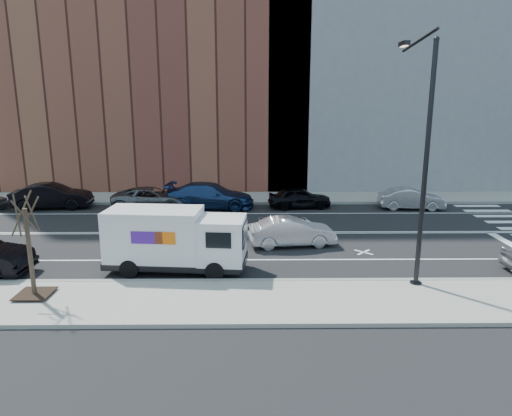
{
  "coord_description": "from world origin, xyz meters",
  "views": [
    {
      "loc": [
        0.75,
        -23.59,
        6.92
      ],
      "look_at": [
        0.98,
        -0.11,
        1.4
      ],
      "focal_mm": 32.0,
      "sensor_mm": 36.0,
      "label": 1
    }
  ],
  "objects": [
    {
      "name": "ground",
      "position": [
        0.0,
        0.0,
        0.0
      ],
      "size": [
        120.0,
        120.0,
        0.0
      ],
      "primitive_type": "plane",
      "color": "black",
      "rests_on": "ground"
    },
    {
      "name": "sidewalk_near",
      "position": [
        0.0,
        -8.8,
        0.07
      ],
      "size": [
        44.0,
        3.6,
        0.15
      ],
      "primitive_type": "cube",
      "color": "gray",
      "rests_on": "ground"
    },
    {
      "name": "sidewalk_far",
      "position": [
        0.0,
        8.8,
        0.07
      ],
      "size": [
        44.0,
        3.6,
        0.15
      ],
      "primitive_type": "cube",
      "color": "gray",
      "rests_on": "ground"
    },
    {
      "name": "curb_near",
      "position": [
        0.0,
        -7.0,
        0.08
      ],
      "size": [
        44.0,
        0.25,
        0.17
      ],
      "primitive_type": "cube",
      "color": "gray",
      "rests_on": "ground"
    },
    {
      "name": "curb_far",
      "position": [
        0.0,
        7.0,
        0.08
      ],
      "size": [
        44.0,
        0.25,
        0.17
      ],
      "primitive_type": "cube",
      "color": "gray",
      "rests_on": "ground"
    },
    {
      "name": "road_markings",
      "position": [
        0.0,
        0.0,
        0.0
      ],
      "size": [
        40.0,
        8.6,
        0.01
      ],
      "primitive_type": null,
      "color": "white",
      "rests_on": "ground"
    },
    {
      "name": "bldg_brick",
      "position": [
        -8.0,
        15.6,
        11.0
      ],
      "size": [
        26.0,
        10.0,
        22.0
      ],
      "primitive_type": "cube",
      "color": "brown",
      "rests_on": "ground"
    },
    {
      "name": "bldg_concrete",
      "position": [
        12.0,
        15.6,
        13.0
      ],
      "size": [
        20.0,
        10.0,
        26.0
      ],
      "primitive_type": "cube",
      "color": "slate",
      "rests_on": "ground"
    },
    {
      "name": "streetlight",
      "position": [
        7.0,
        -6.91,
        5.08
      ],
      "size": [
        0.44,
        4.02,
        9.34
      ],
      "color": "black",
      "rests_on": "ground"
    },
    {
      "name": "street_tree",
      "position": [
        -7.0,
        -8.4,
        1.45
      ],
      "size": [
        1.2,
        1.2,
        3.75
      ],
      "color": "black",
      "rests_on": "ground"
    },
    {
      "name": "fedex_van",
      "position": [
        -2.42,
        -5.6,
        1.38
      ],
      "size": [
        5.91,
        2.46,
        2.63
      ],
      "rotation": [
        0.0,
        0.0,
        -0.09
      ],
      "color": "black",
      "rests_on": "ground"
    },
    {
      "name": "far_parked_b",
      "position": [
        -12.38,
        5.87,
        0.82
      ],
      "size": [
        5.17,
        2.31,
        1.65
      ],
      "primitive_type": "imported",
      "rotation": [
        0.0,
        0.0,
        1.69
      ],
      "color": "black",
      "rests_on": "ground"
    },
    {
      "name": "far_parked_c",
      "position": [
        -5.86,
        5.84,
        0.7
      ],
      "size": [
        5.1,
        2.47,
        1.4
      ],
      "primitive_type": "imported",
      "rotation": [
        0.0,
        0.0,
        1.6
      ],
      "color": "#54575C",
      "rests_on": "ground"
    },
    {
      "name": "far_parked_d",
      "position": [
        -1.99,
        5.91,
        0.83
      ],
      "size": [
        5.95,
        2.88,
        1.67
      ],
      "primitive_type": "imported",
      "rotation": [
        0.0,
        0.0,
        1.47
      ],
      "color": "navy",
      "rests_on": "ground"
    },
    {
      "name": "far_parked_e",
      "position": [
        3.92,
        5.86,
        0.7
      ],
      "size": [
        4.25,
        2.04,
        1.4
      ],
      "primitive_type": "imported",
      "rotation": [
        0.0,
        0.0,
        1.67
      ],
      "color": "black",
      "rests_on": "ground"
    },
    {
      "name": "far_parked_f",
      "position": [
        11.2,
        5.48,
        0.68
      ],
      "size": [
        4.25,
        1.76,
        1.37
      ],
      "primitive_type": "imported",
      "rotation": [
        0.0,
        0.0,
        1.49
      ],
      "color": "#AFAEB3",
      "rests_on": "ground"
    },
    {
      "name": "driving_sedan",
      "position": [
        2.72,
        -2.21,
        0.69
      ],
      "size": [
        4.36,
        2.01,
        1.39
      ],
      "primitive_type": "imported",
      "rotation": [
        0.0,
        0.0,
        1.7
      ],
      "color": "silver",
      "rests_on": "ground"
    }
  ]
}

